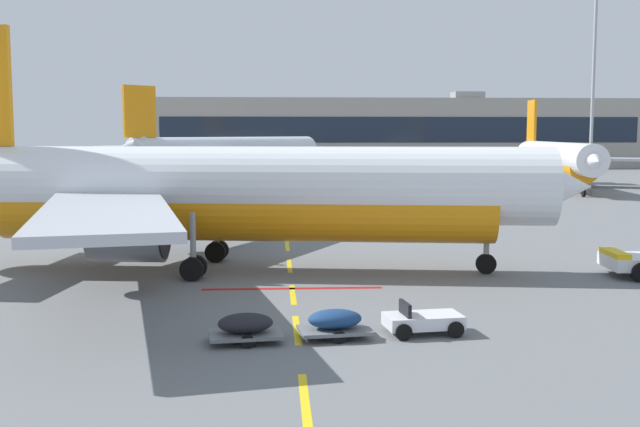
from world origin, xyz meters
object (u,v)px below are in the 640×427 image
Objects in this scene: airliner_foreground at (233,192)px; apron_light_mast_far at (594,49)px; airliner_mid_left at (555,159)px; baggage_train at (336,323)px; airliner_far_center at (227,154)px.

apron_light_mast_far reaches higher than airliner_foreground.
baggage_train is at bearing -115.79° from airliner_mid_left.
airliner_mid_left is at bearing 94.56° from apron_light_mast_far.
baggage_train is 68.07m from apron_light_mast_far.
airliner_far_center is at bearing 165.68° from airliner_mid_left.
airliner_foreground is 64.47m from airliner_mid_left.
apron_light_mast_far is at bearing -85.44° from airliner_mid_left.
baggage_train is (-32.08, -66.39, -3.12)m from airliner_mid_left.
airliner_far_center is at bearing 96.19° from baggage_train.
airliner_far_center reaches higher than baggage_train.
airliner_foreground reaches higher than airliner_mid_left.
baggage_train is (4.09, -13.03, -3.42)m from airliner_foreground.
apron_light_mast_far is at bearing 60.38° from baggage_train.
apron_light_mast_far reaches higher than airliner_far_center.
apron_light_mast_far is at bearing 50.43° from airliner_foreground.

